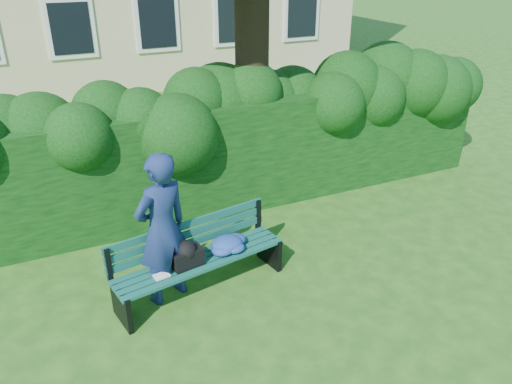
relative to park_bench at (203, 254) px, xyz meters
name	(u,v)px	position (x,y,z in m)	size (l,w,h in m)	color
ground	(275,273)	(0.96, -0.11, -0.50)	(80.00, 80.00, 0.00)	#225317
hedge	(215,156)	(0.96, 2.09, 0.40)	(10.00, 1.00, 1.80)	black
park_bench	(203,254)	(0.00, 0.00, 0.00)	(2.28, 0.94, 0.89)	#0E4A41
man_reading	(162,229)	(-0.48, 0.01, 0.47)	(0.71, 0.46, 1.93)	navy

